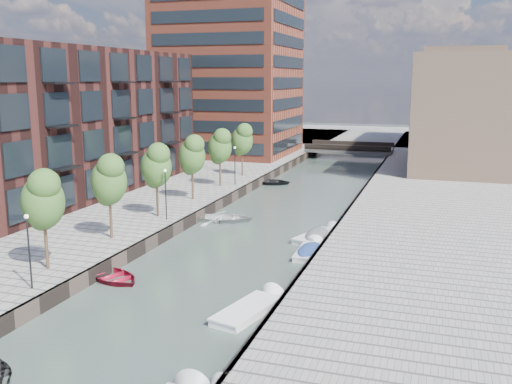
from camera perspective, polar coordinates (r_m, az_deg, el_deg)
The scene contains 27 objects.
water at distance 58.97m, azimuth 4.48°, elevation -0.64°, with size 300.00×300.00×0.00m, color #38473F.
quay_left at distance 75.72m, azimuth -23.03°, elevation 1.53°, with size 60.00×140.00×1.00m, color gray.
quay_right at distance 57.36m, azimuth 20.21°, elevation -1.15°, with size 20.00×140.00×1.00m, color gray.
quay_wall_left at distance 60.56m, azimuth -1.13°, elevation 0.19°, with size 0.25×140.00×1.00m, color #332823.
quay_wall_right at distance 57.78m, azimuth 10.37°, elevation -0.54°, with size 0.25×140.00×1.00m, color #332823.
far_closure at distance 117.46m, azimuth 11.47°, elevation 5.39°, with size 80.00×40.00×1.00m, color gray.
apartment_block at distance 57.13m, azimuth -17.97°, elevation 6.57°, with size 8.00×38.00×14.00m, color black.
tower at distance 86.72m, azimuth -2.58°, elevation 13.83°, with size 18.00×18.00×30.00m, color brown.
tan_block_near at distance 78.25m, azimuth 20.10°, elevation 7.57°, with size 12.00×25.00×14.00m, color tan.
tan_block_far at distance 104.17m, azimuth 19.72°, elevation 8.92°, with size 12.00×20.00×16.00m, color tan.
bridge at distance 89.78m, azimuth 9.35°, elevation 4.27°, with size 13.00×6.00×1.30m.
tree_1 at distance 35.57m, azimuth -20.55°, elevation -0.58°, with size 2.50×2.50×5.95m.
tree_2 at distance 41.16m, azimuth -14.51°, elevation 1.32°, with size 2.50×2.50×5.95m.
tree_3 at distance 47.12m, azimuth -9.95°, elevation 2.75°, with size 2.50×2.50×5.95m.
tree_4 at distance 53.33m, azimuth -6.43°, elevation 3.83°, with size 2.50×2.50×5.95m.
tree_5 at distance 59.72m, azimuth -3.65°, elevation 4.68°, with size 2.50×2.50×5.95m.
tree_6 at distance 66.24m, azimuth -1.40°, elevation 5.36°, with size 2.50×2.50×5.95m.
lamp_0 at distance 32.93m, azimuth -21.79°, elevation -4.80°, with size 0.24×0.24×4.12m.
lamp_1 at distance 45.95m, azimuth -9.03°, elevation 0.29°, with size 0.24×0.24×4.12m.
lamp_2 at distance 60.42m, azimuth -2.13°, elevation 3.06°, with size 0.24×0.24×4.12m.
sloop_2 at distance 36.56m, azimuth -14.10°, elevation -8.52°, with size 3.17×4.44×0.92m, color maroon.
sloop_3 at distance 49.51m, azimuth -3.23°, elevation -2.95°, with size 3.63×5.09×1.05m, color silver.
sloop_4 at distance 66.83m, azimuth 1.37°, elevation 0.81°, with size 3.51×4.92×1.02m, color black.
motorboat_2 at distance 31.09m, azimuth -0.20°, elevation -11.58°, with size 2.88×5.30×1.68m.
motorboat_3 at distance 40.81m, azimuth 5.44°, elevation -5.85°, with size 1.66×4.50×1.49m.
motorboat_4 at distance 44.59m, azimuth 6.39°, elevation -4.35°, with size 3.19×5.24×1.65m.
car at distance 79.46m, azimuth 15.89°, elevation 3.25°, with size 1.47×3.64×1.24m, color silver.
Camera 1 is at (13.49, -16.10, 12.21)m, focal length 40.00 mm.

